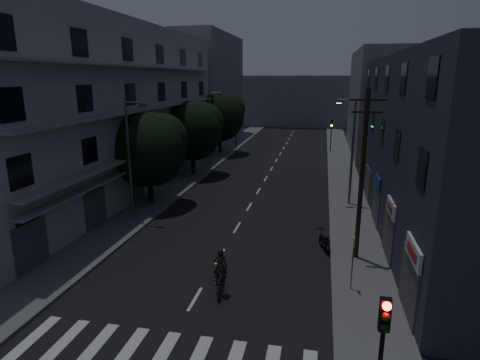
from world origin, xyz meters
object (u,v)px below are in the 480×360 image
(motorcycle, at_px, (324,242))
(cyclist, at_px, (220,279))
(traffic_signal_near, at_px, (383,340))
(bus_stop_sign, at_px, (353,254))
(utility_pole, at_px, (362,172))

(motorcycle, xyz_separation_m, cyclist, (-4.64, -5.88, 0.28))
(traffic_signal_near, relative_size, cyclist, 1.81)
(bus_stop_sign, distance_m, cyclist, 6.13)
(traffic_signal_near, height_order, cyclist, traffic_signal_near)
(utility_pole, height_order, motorcycle, utility_pole)
(utility_pole, xyz_separation_m, motorcycle, (-1.69, 0.89, -4.39))
(motorcycle, relative_size, cyclist, 0.81)
(utility_pole, distance_m, motorcycle, 4.78)
(traffic_signal_near, bearing_deg, cyclist, 132.63)
(cyclist, bearing_deg, motorcycle, 43.80)
(bus_stop_sign, height_order, cyclist, bus_stop_sign)
(utility_pole, xyz_separation_m, bus_stop_sign, (-0.48, -3.56, -2.98))
(bus_stop_sign, bearing_deg, motorcycle, 105.19)
(motorcycle, bearing_deg, bus_stop_sign, -92.49)
(utility_pole, distance_m, cyclist, 9.04)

